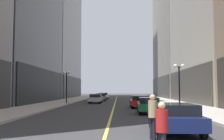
{
  "coord_description": "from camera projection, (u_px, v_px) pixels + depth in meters",
  "views": [
    {
      "loc": [
        0.59,
        -5.79,
        1.95
      ],
      "look_at": [
        -0.46,
        35.04,
        4.91
      ],
      "focal_mm": 43.58,
      "sensor_mm": 36.0,
      "label": 1
    }
  ],
  "objects": [
    {
      "name": "pedestrian_in_red_jacket",
      "position": [
        162.0,
        127.0,
        7.47
      ],
      "size": [
        0.43,
        0.43,
        1.61
      ],
      "color": "black",
      "rests_on": "ground"
    },
    {
      "name": "lane_centre_stripe",
      "position": [
        115.0,
        103.0,
        40.54
      ],
      "size": [
        0.16,
        70.0,
        0.01
      ],
      "primitive_type": "cube",
      "color": "#E5D64C",
      "rests_on": "ground"
    },
    {
      "name": "car_silver",
      "position": [
        96.0,
        98.0,
        39.4
      ],
      "size": [
        1.81,
        4.48,
        1.32
      ],
      "color": "#B7B7BC",
      "rests_on": "ground"
    },
    {
      "name": "car_white",
      "position": [
        103.0,
        96.0,
        56.18
      ],
      "size": [
        2.07,
        4.11,
        1.32
      ],
      "color": "silver",
      "rests_on": "ground"
    },
    {
      "name": "sidewalk_right",
      "position": [
        171.0,
        102.0,
        40.33
      ],
      "size": [
        4.5,
        78.0,
        0.15
      ],
      "primitive_type": "cube",
      "color": "#ADA8A0",
      "rests_on": "ground"
    },
    {
      "name": "car_navy",
      "position": [
        174.0,
        117.0,
        12.25
      ],
      "size": [
        1.99,
        4.57,
        1.32
      ],
      "color": "#141E4C",
      "rests_on": "ground"
    },
    {
      "name": "street_lamp_left_far",
      "position": [
        67.0,
        80.0,
        36.17
      ],
      "size": [
        1.06,
        0.36,
        4.43
      ],
      "color": "black",
      "rests_on": "ground"
    },
    {
      "name": "ground_plane",
      "position": [
        115.0,
        103.0,
        40.54
      ],
      "size": [
        200.0,
        200.0,
        0.0
      ],
      "primitive_type": "plane",
      "color": "#38383A"
    },
    {
      "name": "car_red",
      "position": [
        140.0,
        101.0,
        28.74
      ],
      "size": [
        1.95,
        4.45,
        1.32
      ],
      "color": "#B21919",
      "rests_on": "ground"
    },
    {
      "name": "street_lamp_right_mid",
      "position": [
        179.0,
        76.0,
        26.23
      ],
      "size": [
        1.06,
        0.36,
        4.43
      ],
      "color": "black",
      "rests_on": "ground"
    },
    {
      "name": "car_green",
      "position": [
        148.0,
        105.0,
        22.12
      ],
      "size": [
        1.87,
        4.53,
        1.32
      ],
      "color": "#196038",
      "rests_on": "ground"
    },
    {
      "name": "car_grey",
      "position": [
        101.0,
        97.0,
        47.51
      ],
      "size": [
        2.01,
        4.85,
        1.32
      ],
      "color": "slate",
      "rests_on": "ground"
    },
    {
      "name": "pedestrian_in_tan_trench",
      "position": [
        153.0,
        113.0,
        10.65
      ],
      "size": [
        0.47,
        0.47,
        1.76
      ],
      "color": "black",
      "rests_on": "ground"
    },
    {
      "name": "sidewalk_left",
      "position": [
        60.0,
        102.0,
        40.76
      ],
      "size": [
        4.5,
        78.0,
        0.15
      ],
      "primitive_type": "cube",
      "color": "#ADA8A0",
      "rests_on": "ground"
    }
  ]
}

